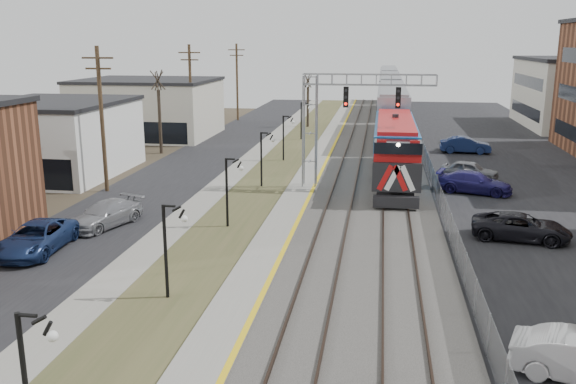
# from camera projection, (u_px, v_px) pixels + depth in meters

# --- Properties ---
(street_west) EXTENTS (7.00, 120.00, 0.04)m
(street_west) POSITION_uv_depth(u_px,v_px,m) (191.00, 165.00, 52.06)
(street_west) COLOR black
(street_west) RESTS_ON ground
(sidewalk) EXTENTS (2.00, 120.00, 0.08)m
(sidewalk) POSITION_uv_depth(u_px,v_px,m) (243.00, 166.00, 51.39)
(sidewalk) COLOR gray
(sidewalk) RESTS_ON ground
(grass_median) EXTENTS (4.00, 120.00, 0.06)m
(grass_median) POSITION_uv_depth(u_px,v_px,m) (278.00, 167.00, 50.95)
(grass_median) COLOR #3F4625
(grass_median) RESTS_ON ground
(platform) EXTENTS (2.00, 120.00, 0.24)m
(platform) POSITION_uv_depth(u_px,v_px,m) (313.00, 167.00, 50.49)
(platform) COLOR gray
(platform) RESTS_ON ground
(ballast_bed) EXTENTS (8.00, 120.00, 0.20)m
(ballast_bed) POSITION_uv_depth(u_px,v_px,m) (374.00, 169.00, 49.76)
(ballast_bed) COLOR #595651
(ballast_bed) RESTS_ON ground
(parking_lot) EXTENTS (16.00, 120.00, 0.04)m
(parking_lot) POSITION_uv_depth(u_px,v_px,m) (527.00, 175.00, 48.02)
(parking_lot) COLOR black
(parking_lot) RESTS_ON ground
(platform_edge) EXTENTS (0.24, 120.00, 0.01)m
(platform_edge) POSITION_uv_depth(u_px,v_px,m) (324.00, 166.00, 50.33)
(platform_edge) COLOR gold
(platform_edge) RESTS_ON platform
(track_near) EXTENTS (1.58, 120.00, 0.15)m
(track_near) POSITION_uv_depth(u_px,v_px,m) (350.00, 167.00, 50.01)
(track_near) COLOR #2D2119
(track_near) RESTS_ON ballast_bed
(track_far) EXTENTS (1.58, 120.00, 0.15)m
(track_far) POSITION_uv_depth(u_px,v_px,m) (393.00, 168.00, 49.50)
(track_far) COLOR #2D2119
(track_far) RESTS_ON ballast_bed
(train) EXTENTS (3.00, 85.85, 5.33)m
(train) POSITION_uv_depth(u_px,v_px,m) (390.00, 99.00, 79.46)
(train) COLOR #13569C
(train) RESTS_ON ground
(signal_gantry) EXTENTS (9.00, 1.07, 8.15)m
(signal_gantry) POSITION_uv_depth(u_px,v_px,m) (335.00, 111.00, 42.13)
(signal_gantry) COLOR gray
(signal_gantry) RESTS_ON ground
(lampposts) EXTENTS (0.14, 62.14, 4.00)m
(lampposts) POSITION_uv_depth(u_px,v_px,m) (228.00, 192.00, 34.44)
(lampposts) COLOR black
(lampposts) RESTS_ON ground
(utility_poles) EXTENTS (0.28, 80.28, 10.00)m
(utility_poles) POSITION_uv_depth(u_px,v_px,m) (102.00, 121.00, 41.71)
(utility_poles) COLOR #4C3823
(utility_poles) RESTS_ON ground
(fence) EXTENTS (0.04, 120.00, 1.60)m
(fence) POSITION_uv_depth(u_px,v_px,m) (427.00, 163.00, 48.98)
(fence) COLOR gray
(fence) RESTS_ON ground
(buildings_west) EXTENTS (14.00, 67.00, 7.00)m
(buildings_west) POSITION_uv_depth(u_px,v_px,m) (11.00, 149.00, 42.38)
(buildings_west) COLOR beige
(buildings_west) RESTS_ON ground
(bare_trees) EXTENTS (12.30, 42.30, 5.95)m
(bare_trees) POSITION_uv_depth(u_px,v_px,m) (191.00, 127.00, 55.34)
(bare_trees) COLOR #382D23
(bare_trees) RESTS_ON ground
(car_lot_c) EXTENTS (5.38, 3.17, 1.40)m
(car_lot_c) POSITION_uv_depth(u_px,v_px,m) (521.00, 228.00, 32.21)
(car_lot_c) COLOR black
(car_lot_c) RESTS_ON ground
(car_lot_d) EXTENTS (5.44, 3.40, 1.47)m
(car_lot_d) POSITION_uv_depth(u_px,v_px,m) (474.00, 183.00, 42.18)
(car_lot_d) COLOR navy
(car_lot_d) RESTS_ON ground
(car_lot_e) EXTENTS (4.52, 2.96, 1.43)m
(car_lot_e) POSITION_uv_depth(u_px,v_px,m) (470.00, 171.00, 46.25)
(car_lot_e) COLOR slate
(car_lot_e) RESTS_ON ground
(car_lot_f) EXTENTS (4.17, 2.35, 1.30)m
(car_lot_f) POSITION_uv_depth(u_px,v_px,m) (464.00, 144.00, 58.44)
(car_lot_f) COLOR #0E4717
(car_lot_f) RESTS_ON ground
(car_street_a) EXTENTS (2.80, 5.47, 1.48)m
(car_street_a) POSITION_uv_depth(u_px,v_px,m) (36.00, 238.00, 30.31)
(car_street_a) COLOR navy
(car_street_a) RESTS_ON ground
(car_street_b) EXTENTS (3.44, 5.25, 1.42)m
(car_street_b) POSITION_uv_depth(u_px,v_px,m) (106.00, 215.00, 34.55)
(car_street_b) COLOR gray
(car_street_b) RESTS_ON ground
(car_lot_g) EXTENTS (4.72, 1.85, 1.53)m
(car_lot_g) POSITION_uv_depth(u_px,v_px,m) (465.00, 145.00, 57.26)
(car_lot_g) COLOR navy
(car_lot_g) RESTS_ON ground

